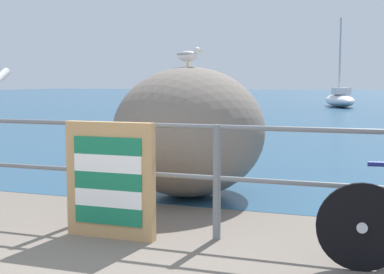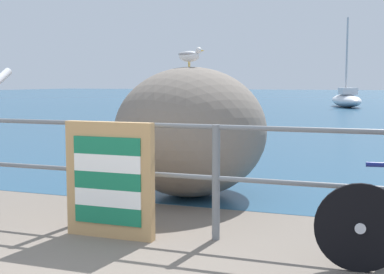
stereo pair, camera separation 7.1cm
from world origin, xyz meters
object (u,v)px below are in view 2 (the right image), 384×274
Objects in this scene: folded_deckchair_stack at (110,180)px; breakwater_boulder_main at (191,132)px; seagull at (189,55)px; sailboat at (346,99)px.

folded_deckchair_stack is 1.95m from breakwater_boulder_main.
seagull reaches higher than folded_deckchair_stack.
seagull is (0.05, 1.94, 1.19)m from folded_deckchair_stack.
breakwater_boulder_main is at bearing 87.88° from folded_deckchair_stack.
sailboat reaches higher than folded_deckchair_stack.
seagull reaches higher than breakwater_boulder_main.
breakwater_boulder_main is (0.07, 1.93, 0.27)m from folded_deckchair_stack.
sailboat is (0.22, 24.54, -0.36)m from breakwater_boulder_main.
folded_deckchair_stack is 0.51× the size of breakwater_boulder_main.
folded_deckchair_stack is at bearing -91.45° from seagull.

